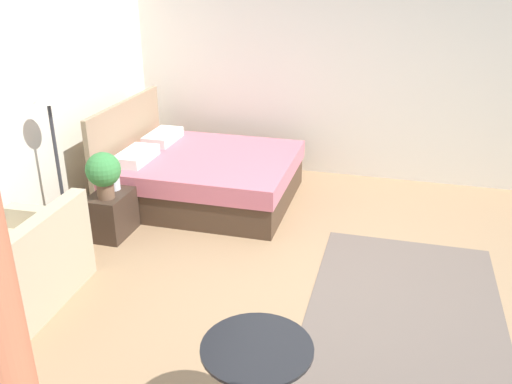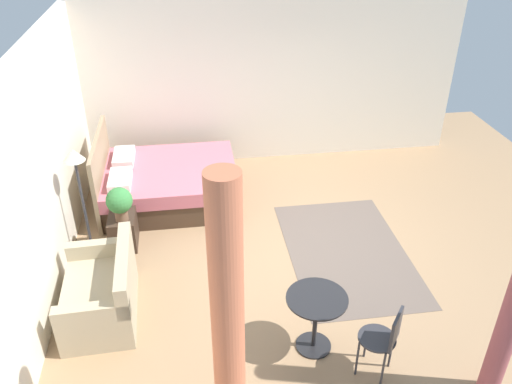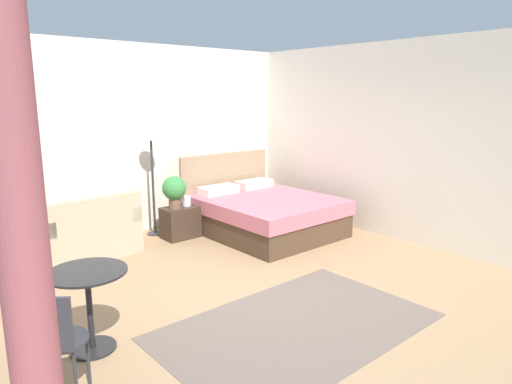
# 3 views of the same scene
# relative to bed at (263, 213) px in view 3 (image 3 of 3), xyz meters

# --- Properties ---
(ground_plane) EXTENTS (8.77, 9.62, 0.02)m
(ground_plane) POSITION_rel_bed_xyz_m (-1.54, -1.94, -0.32)
(ground_plane) COLOR #9E7A56
(wall_back) EXTENTS (8.77, 0.12, 2.88)m
(wall_back) POSITION_rel_bed_xyz_m (-1.54, 1.37, 1.13)
(wall_back) COLOR silver
(wall_back) RESTS_ON ground
(wall_right) EXTENTS (0.12, 6.62, 2.88)m
(wall_right) POSITION_rel_bed_xyz_m (1.34, -1.94, 1.13)
(wall_right) COLOR silver
(wall_right) RESTS_ON ground
(area_rug) EXTENTS (2.56, 1.61, 0.01)m
(area_rug) POSITION_rel_bed_xyz_m (-1.77, -2.46, -0.31)
(area_rug) COLOR #66564C
(area_rug) RESTS_ON ground
(bed) EXTENTS (1.78, 2.10, 1.16)m
(bed) POSITION_rel_bed_xyz_m (0.00, 0.00, 0.00)
(bed) COLOR #473323
(bed) RESTS_ON ground
(couch) EXTENTS (1.30, 0.84, 0.85)m
(couch) POSITION_rel_bed_xyz_m (-2.51, 0.72, -0.01)
(couch) COLOR tan
(couch) RESTS_ON ground
(nightstand) EXTENTS (0.53, 0.36, 0.47)m
(nightstand) POSITION_rel_bed_xyz_m (-1.13, 0.60, -0.08)
(nightstand) COLOR #38281E
(nightstand) RESTS_ON ground
(potted_plant) EXTENTS (0.35, 0.35, 0.49)m
(potted_plant) POSITION_rel_bed_xyz_m (-1.23, 0.58, 0.45)
(potted_plant) COLOR brown
(potted_plant) RESTS_ON nightstand
(vase) EXTENTS (0.13, 0.13, 0.15)m
(vase) POSITION_rel_bed_xyz_m (-1.01, 0.60, 0.23)
(vase) COLOR silver
(vase) RESTS_ON nightstand
(floor_lamp) EXTENTS (0.27, 0.27, 1.62)m
(floor_lamp) POSITION_rel_bed_xyz_m (-1.34, 1.02, 0.99)
(floor_lamp) COLOR #2D2D33
(floor_lamp) RESTS_ON ground
(balcony_table) EXTENTS (0.65, 0.65, 0.71)m
(balcony_table) POSITION_rel_bed_xyz_m (-3.36, -1.60, 0.18)
(balcony_table) COLOR black
(balcony_table) RESTS_ON ground
(cafe_chair_near_window) EXTENTS (0.54, 0.54, 0.86)m
(cafe_chair_near_window) POSITION_rel_bed_xyz_m (-3.82, -2.19, 0.22)
(cafe_chair_near_window) COLOR #2D2D33
(cafe_chair_near_window) RESTS_ON ground
(curtain_left) EXTENTS (0.21, 0.21, 2.71)m
(curtain_left) POSITION_rel_bed_xyz_m (-4.18, -3.20, 1.04)
(curtain_left) COLOR #994C51
(curtain_left) RESTS_ON ground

